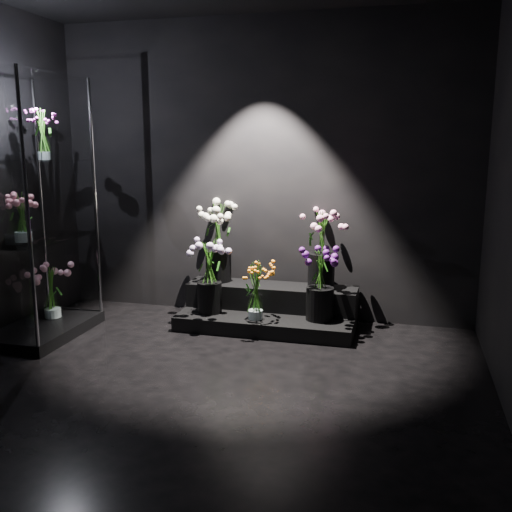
% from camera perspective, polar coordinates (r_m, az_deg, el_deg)
% --- Properties ---
extents(floor, '(4.00, 4.00, 0.00)m').
position_cam_1_polar(floor, '(3.90, -6.99, -14.16)').
color(floor, black).
rests_on(floor, ground).
extents(wall_back, '(4.00, 0.00, 4.00)m').
position_cam_1_polar(wall_back, '(5.43, 0.53, 8.53)').
color(wall_back, black).
rests_on(wall_back, floor).
extents(display_riser, '(1.59, 0.71, 0.35)m').
position_cam_1_polar(display_riser, '(5.30, 1.34, -5.33)').
color(display_riser, black).
rests_on(display_riser, floor).
extents(display_case, '(0.60, 1.01, 2.21)m').
position_cam_1_polar(display_case, '(5.15, -21.20, 4.33)').
color(display_case, black).
rests_on(display_case, floor).
extents(bouquet_orange_bells, '(0.29, 0.29, 0.51)m').
position_cam_1_polar(bouquet_orange_bells, '(4.99, -0.05, -3.43)').
color(bouquet_orange_bells, white).
rests_on(bouquet_orange_bells, display_riser).
extents(bouquet_lilac, '(0.45, 0.45, 0.66)m').
position_cam_1_polar(bouquet_lilac, '(5.17, -4.71, -1.49)').
color(bouquet_lilac, black).
rests_on(bouquet_lilac, display_riser).
extents(bouquet_purple, '(0.32, 0.32, 0.62)m').
position_cam_1_polar(bouquet_purple, '(4.99, 6.44, -2.66)').
color(bouquet_purple, black).
rests_on(bouquet_purple, display_riser).
extents(bouquet_cream_roses, '(0.46, 0.46, 0.75)m').
position_cam_1_polar(bouquet_cream_roses, '(5.42, -3.81, 2.01)').
color(bouquet_cream_roses, black).
rests_on(bouquet_cream_roses, display_riser).
extents(bouquet_pink_roses, '(0.51, 0.51, 0.70)m').
position_cam_1_polar(bouquet_pink_roses, '(5.20, 6.60, 1.25)').
color(bouquet_pink_roses, black).
rests_on(bouquet_pink_roses, display_riser).
extents(bouquet_case_pink, '(0.32, 0.32, 0.40)m').
position_cam_1_polar(bouquet_case_pink, '(5.03, -22.37, 3.72)').
color(bouquet_case_pink, white).
rests_on(bouquet_case_pink, display_case).
extents(bouquet_case_magenta, '(0.22, 0.22, 0.42)m').
position_cam_1_polar(bouquet_case_magenta, '(5.21, -20.54, 11.33)').
color(bouquet_case_magenta, white).
rests_on(bouquet_case_magenta, display_case).
extents(bouquet_case_base_pink, '(0.36, 0.36, 0.48)m').
position_cam_1_polar(bouquet_case_base_pink, '(5.46, -19.80, -3.25)').
color(bouquet_case_base_pink, white).
rests_on(bouquet_case_base_pink, display_case).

